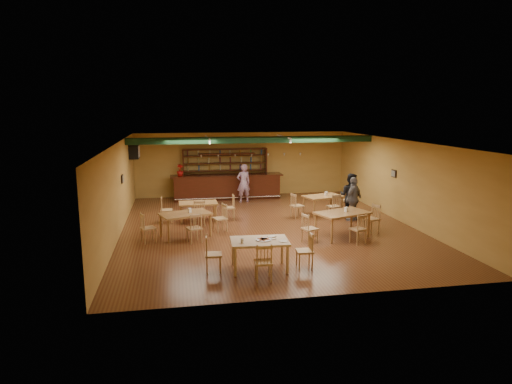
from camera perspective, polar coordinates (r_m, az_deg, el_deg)
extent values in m
plane|color=#582D19|center=(15.79, 1.46, -4.47)|extent=(12.00, 12.00, 0.00)
cube|color=black|center=(18.03, -0.32, 6.69)|extent=(10.00, 0.30, 0.25)
cube|color=white|center=(18.40, -6.21, 6.93)|extent=(0.05, 2.50, 0.05)
cube|color=white|center=(18.90, 3.58, 7.07)|extent=(0.05, 2.50, 0.05)
cube|color=white|center=(19.28, -15.32, 5.02)|extent=(0.34, 0.70, 0.48)
cube|color=black|center=(16.21, -16.74, 1.62)|extent=(0.04, 0.34, 0.28)
cube|color=black|center=(17.58, 17.23, 2.27)|extent=(0.04, 0.34, 0.28)
cube|color=#36180A|center=(20.51, -3.74, 0.66)|extent=(5.11, 0.85, 1.13)
cube|color=#36180A|center=(21.04, -3.96, 2.50)|extent=(3.95, 0.40, 2.28)
imported|color=#A9120F|center=(20.26, -9.70, 2.78)|extent=(0.38, 0.38, 0.53)
cube|color=#956335|center=(16.66, -7.40, -2.50)|extent=(1.41, 0.85, 0.70)
cube|color=#956335|center=(17.75, 8.54, -1.65)|extent=(1.67, 1.27, 0.74)
cube|color=#956335|center=(14.69, -8.99, -4.18)|extent=(1.80, 1.42, 0.79)
cube|color=#956335|center=(14.70, 10.96, -4.12)|extent=(1.91, 1.49, 0.84)
cube|color=beige|center=(11.62, 0.45, -8.05)|extent=(1.53, 1.04, 0.79)
cylinder|color=silver|center=(11.51, 0.97, -6.12)|extent=(0.53, 0.53, 0.01)
cylinder|color=#EAE5C6|center=(11.25, -1.79, -6.27)|extent=(0.08, 0.08, 0.11)
cube|color=white|center=(11.76, 2.03, -5.72)|extent=(0.25, 0.23, 0.03)
cube|color=silver|center=(11.59, 1.69, -5.96)|extent=(0.32, 0.24, 0.00)
cylinder|color=white|center=(11.42, 3.53, -6.29)|extent=(0.23, 0.23, 0.01)
imported|color=#844392|center=(19.74, -1.61, 1.14)|extent=(0.69, 0.52, 1.71)
imported|color=black|center=(17.20, 11.96, -0.49)|extent=(1.05, 1.05, 1.72)
imported|color=gray|center=(16.86, 12.37, -0.87)|extent=(1.01, 0.91, 1.65)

